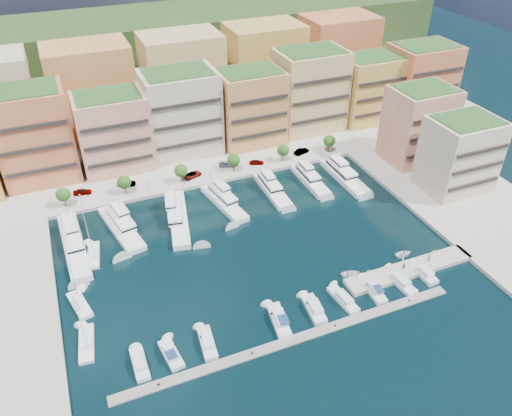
# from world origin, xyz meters

# --- Properties ---
(ground) EXTENTS (400.00, 400.00, 0.00)m
(ground) POSITION_xyz_m (0.00, 0.00, 0.00)
(ground) COLOR black
(ground) RESTS_ON ground
(north_quay) EXTENTS (220.00, 64.00, 2.00)m
(north_quay) POSITION_xyz_m (0.00, 62.00, 0.00)
(north_quay) COLOR #9E998E
(north_quay) RESTS_ON ground
(east_quay) EXTENTS (34.00, 76.00, 2.00)m
(east_quay) POSITION_xyz_m (62.00, -8.00, 0.00)
(east_quay) COLOR #9E998E
(east_quay) RESTS_ON ground
(hillside) EXTENTS (240.00, 40.00, 58.00)m
(hillside) POSITION_xyz_m (0.00, 110.00, 0.00)
(hillside) COLOR #243917
(hillside) RESTS_ON ground
(south_pontoon) EXTENTS (72.00, 2.20, 0.35)m
(south_pontoon) POSITION_xyz_m (-3.00, -30.00, 0.00)
(south_pontoon) COLOR gray
(south_pontoon) RESTS_ON ground
(finger_pier) EXTENTS (32.00, 5.00, 2.00)m
(finger_pier) POSITION_xyz_m (30.00, -22.00, 0.00)
(finger_pier) COLOR #9E998E
(finger_pier) RESTS_ON ground
(apartment_1) EXTENTS (20.00, 16.50, 26.80)m
(apartment_1) POSITION_xyz_m (-44.00, 51.99, 14.31)
(apartment_1) COLOR #DA7248
(apartment_1) RESTS_ON north_quay
(apartment_2) EXTENTS (20.00, 15.50, 22.80)m
(apartment_2) POSITION_xyz_m (-23.00, 49.99, 12.31)
(apartment_2) COLOR #EEA885
(apartment_2) RESTS_ON north_quay
(apartment_3) EXTENTS (22.00, 16.50, 25.80)m
(apartment_3) POSITION_xyz_m (-2.00, 51.99, 13.81)
(apartment_3) COLOR beige
(apartment_3) RESTS_ON north_quay
(apartment_4) EXTENTS (20.00, 15.50, 23.80)m
(apartment_4) POSITION_xyz_m (20.00, 49.99, 12.81)
(apartment_4) COLOR #DD9652
(apartment_4) RESTS_ON north_quay
(apartment_5) EXTENTS (22.00, 16.50, 26.80)m
(apartment_5) POSITION_xyz_m (42.00, 51.99, 14.31)
(apartment_5) COLOR tan
(apartment_5) RESTS_ON north_quay
(apartment_6) EXTENTS (20.00, 15.50, 22.80)m
(apartment_6) POSITION_xyz_m (64.00, 49.99, 12.31)
(apartment_6) COLOR tan
(apartment_6) RESTS_ON north_quay
(apartment_7) EXTENTS (22.00, 16.50, 24.80)m
(apartment_7) POSITION_xyz_m (84.00, 47.99, 13.31)
(apartment_7) COLOR #DA7248
(apartment_7) RESTS_ON north_quay
(apartment_east_a) EXTENTS (18.00, 14.50, 22.80)m
(apartment_east_a) POSITION_xyz_m (62.00, 19.99, 12.31)
(apartment_east_a) COLOR #EEA885
(apartment_east_a) RESTS_ON east_quay
(apartment_east_b) EXTENTS (18.00, 14.50, 20.80)m
(apartment_east_b) POSITION_xyz_m (62.00, 1.99, 11.31)
(apartment_east_b) COLOR beige
(apartment_east_b) RESTS_ON east_quay
(backblock_1) EXTENTS (26.00, 18.00, 30.00)m
(backblock_1) POSITION_xyz_m (-25.00, 74.00, 16.00)
(backblock_1) COLOR #DD9652
(backblock_1) RESTS_ON north_quay
(backblock_2) EXTENTS (26.00, 18.00, 30.00)m
(backblock_2) POSITION_xyz_m (5.00, 74.00, 16.00)
(backblock_2) COLOR tan
(backblock_2) RESTS_ON north_quay
(backblock_3) EXTENTS (26.00, 18.00, 30.00)m
(backblock_3) POSITION_xyz_m (35.00, 74.00, 16.00)
(backblock_3) COLOR tan
(backblock_3) RESTS_ON north_quay
(backblock_4) EXTENTS (26.00, 18.00, 30.00)m
(backblock_4) POSITION_xyz_m (65.00, 74.00, 16.00)
(backblock_4) COLOR #DA7248
(backblock_4) RESTS_ON north_quay
(tree_0) EXTENTS (3.80, 3.80, 5.65)m
(tree_0) POSITION_xyz_m (-40.00, 33.50, 4.74)
(tree_0) COLOR #473323
(tree_0) RESTS_ON north_quay
(tree_1) EXTENTS (3.80, 3.80, 5.65)m
(tree_1) POSITION_xyz_m (-24.00, 33.50, 4.74)
(tree_1) COLOR #473323
(tree_1) RESTS_ON north_quay
(tree_2) EXTENTS (3.80, 3.80, 5.65)m
(tree_2) POSITION_xyz_m (-8.00, 33.50, 4.74)
(tree_2) COLOR #473323
(tree_2) RESTS_ON north_quay
(tree_3) EXTENTS (3.80, 3.80, 5.65)m
(tree_3) POSITION_xyz_m (8.00, 33.50, 4.74)
(tree_3) COLOR #473323
(tree_3) RESTS_ON north_quay
(tree_4) EXTENTS (3.80, 3.80, 5.65)m
(tree_4) POSITION_xyz_m (24.00, 33.50, 4.74)
(tree_4) COLOR #473323
(tree_4) RESTS_ON north_quay
(tree_5) EXTENTS (3.80, 3.80, 5.65)m
(tree_5) POSITION_xyz_m (40.00, 33.50, 4.74)
(tree_5) COLOR #473323
(tree_5) RESTS_ON north_quay
(lamppost_0) EXTENTS (0.30, 0.30, 4.20)m
(lamppost_0) POSITION_xyz_m (-36.00, 31.20, 3.83)
(lamppost_0) COLOR black
(lamppost_0) RESTS_ON north_quay
(lamppost_1) EXTENTS (0.30, 0.30, 4.20)m
(lamppost_1) POSITION_xyz_m (-18.00, 31.20, 3.83)
(lamppost_1) COLOR black
(lamppost_1) RESTS_ON north_quay
(lamppost_2) EXTENTS (0.30, 0.30, 4.20)m
(lamppost_2) POSITION_xyz_m (0.00, 31.20, 3.83)
(lamppost_2) COLOR black
(lamppost_2) RESTS_ON north_quay
(lamppost_3) EXTENTS (0.30, 0.30, 4.20)m
(lamppost_3) POSITION_xyz_m (18.00, 31.20, 3.83)
(lamppost_3) COLOR black
(lamppost_3) RESTS_ON north_quay
(lamppost_4) EXTENTS (0.30, 0.30, 4.20)m
(lamppost_4) POSITION_xyz_m (36.00, 31.20, 3.83)
(lamppost_4) COLOR black
(lamppost_4) RESTS_ON north_quay
(yacht_0) EXTENTS (5.67, 26.78, 7.30)m
(yacht_0) POSITION_xyz_m (-39.82, 16.81, 1.21)
(yacht_0) COLOR white
(yacht_0) RESTS_ON ground
(yacht_1) EXTENTS (8.88, 22.02, 7.30)m
(yacht_1) POSITION_xyz_m (-28.02, 19.10, 1.09)
(yacht_1) COLOR white
(yacht_1) RESTS_ON ground
(yacht_2) EXTENTS (8.98, 24.69, 7.30)m
(yacht_2) POSITION_xyz_m (-13.52, 17.87, 1.21)
(yacht_2) COLOR white
(yacht_2) RESTS_ON ground
(yacht_3) EXTENTS (7.61, 20.16, 7.30)m
(yacht_3) POSITION_xyz_m (-0.25, 19.96, 1.21)
(yacht_3) COLOR white
(yacht_3) RESTS_ON ground
(yacht_4) EXTENTS (4.76, 18.68, 7.30)m
(yacht_4) POSITION_xyz_m (14.44, 20.44, 1.09)
(yacht_4) COLOR white
(yacht_4) RESTS_ON ground
(yacht_5) EXTENTS (4.34, 17.54, 7.30)m
(yacht_5) POSITION_xyz_m (26.75, 20.98, 1.21)
(yacht_5) COLOR white
(yacht_5) RESTS_ON ground
(yacht_6) EXTENTS (5.07, 21.34, 7.30)m
(yacht_6) POSITION_xyz_m (36.97, 19.24, 1.21)
(yacht_6) COLOR white
(yacht_6) RESTS_ON ground
(cruiser_0) EXTENTS (2.53, 7.60, 2.55)m
(cruiser_0) POSITION_xyz_m (-32.20, -24.58, 0.55)
(cruiser_0) COLOR silver
(cruiser_0) RESTS_ON ground
(cruiser_1) EXTENTS (3.58, 7.75, 2.66)m
(cruiser_1) POSITION_xyz_m (-26.28, -24.60, 0.57)
(cruiser_1) COLOR silver
(cruiser_1) RESTS_ON ground
(cruiser_2) EXTENTS (3.32, 8.28, 2.55)m
(cruiser_2) POSITION_xyz_m (-19.13, -24.59, 0.55)
(cruiser_2) COLOR silver
(cruiser_2) RESTS_ON ground
(cruiser_4) EXTENTS (4.00, 9.38, 2.66)m
(cruiser_4) POSITION_xyz_m (-3.90, -24.62, 0.57)
(cruiser_4) COLOR silver
(cruiser_4) RESTS_ON ground
(cruiser_5) EXTENTS (3.63, 8.37, 2.55)m
(cruiser_5) POSITION_xyz_m (4.12, -24.59, 0.55)
(cruiser_5) COLOR silver
(cruiser_5) RESTS_ON ground
(cruiser_6) EXTENTS (3.42, 8.80, 2.55)m
(cruiser_6) POSITION_xyz_m (11.11, -24.59, 0.55)
(cruiser_6) COLOR silver
(cruiser_6) RESTS_ON ground
(cruiser_7) EXTENTS (3.19, 8.37, 2.66)m
(cruiser_7) POSITION_xyz_m (18.63, -24.61, 0.57)
(cruiser_7) COLOR silver
(cruiser_7) RESTS_ON ground
(cruiser_8) EXTENTS (3.49, 9.16, 2.55)m
(cruiser_8) POSITION_xyz_m (25.49, -24.60, 0.55)
(cruiser_8) COLOR silver
(cruiser_8) RESTS_ON ground
(cruiser_9) EXTENTS (2.66, 7.08, 2.55)m
(cruiser_9) POSITION_xyz_m (32.16, -24.58, 0.55)
(cruiser_9) COLOR silver
(cruiser_9) RESTS_ON ground
(sailboat_0) EXTENTS (3.92, 9.73, 13.20)m
(sailboat_0) POSITION_xyz_m (-40.73, -15.70, 0.31)
(sailboat_0) COLOR white
(sailboat_0) RESTS_ON ground
(sailboat_2) EXTENTS (4.04, 9.89, 13.20)m
(sailboat_2) POSITION_xyz_m (-35.92, 10.67, 0.31)
(sailboat_2) COLOR white
(sailboat_2) RESTS_ON ground
(sailboat_1) EXTENTS (4.78, 9.33, 13.20)m
(sailboat_1) POSITION_xyz_m (-40.79, -4.64, 0.31)
(sailboat_1) COLOR white
(sailboat_1) RESTS_ON ground
(tender_3) EXTENTS (1.87, 1.67, 0.90)m
(tender_3) POSITION_xyz_m (39.46, -19.00, 0.45)
(tender_3) COLOR beige
(tender_3) RESTS_ON ground
(tender_1) EXTENTS (1.88, 1.75, 0.81)m
(tender_1) POSITION_xyz_m (21.07, -19.00, 0.41)
(tender_1) COLOR beige
(tender_1) RESTS_ON ground
(tender_0) EXTENTS (4.87, 3.82, 0.92)m
(tender_0) POSITION_xyz_m (16.84, -18.15, 0.46)
(tender_0) COLOR silver
(tender_0) RESTS_ON ground
(tender_2) EXTENTS (4.39, 3.20, 0.89)m
(tender_2) POSITION_xyz_m (32.11, -17.00, 0.44)
(tender_2) COLOR white
(tender_2) RESTS_ON ground
(car_0) EXTENTS (5.13, 2.67, 1.67)m
(car_0) POSITION_xyz_m (-35.15, 37.86, 1.83)
(car_0) COLOR gray
(car_0) RESTS_ON north_quay
(car_1) EXTENTS (5.27, 3.18, 1.64)m
(car_1) POSITION_xyz_m (-23.00, 37.61, 1.82)
(car_1) COLOR gray
(car_1) RESTS_ON north_quay
(car_2) EXTENTS (6.12, 4.23, 1.55)m
(car_2) POSITION_xyz_m (-4.33, 35.05, 1.78)
(car_2) COLOR gray
(car_2) RESTS_ON north_quay
(car_3) EXTENTS (5.89, 3.66, 1.59)m
(car_3) POSITION_xyz_m (7.27, 36.90, 1.80)
(car_3) COLOR gray
(car_3) RESTS_ON north_quay
(car_4) EXTENTS (4.69, 3.15, 1.48)m
(car_4) POSITION_xyz_m (15.77, 34.77, 1.74)
(car_4) COLOR gray
(car_4) RESTS_ON north_quay
(car_5) EXTENTS (5.48, 3.18, 1.71)m
(car_5) POSITION_xyz_m (31.44, 35.48, 1.85)
(car_5) COLOR gray
(car_5) RESTS_ON north_quay
(person_0) EXTENTS (0.79, 0.78, 1.84)m
(person_0) POSITION_xyz_m (28.24, -21.92, 1.92)
(person_0) COLOR #232F47
(person_0) RESTS_ON finger_pier
(person_1) EXTENTS (0.89, 0.76, 1.60)m
(person_1) POSITION_xyz_m (35.40, -21.62, 1.80)
(person_1) COLOR #4E3E2F
(person_1) RESTS_ON finger_pier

